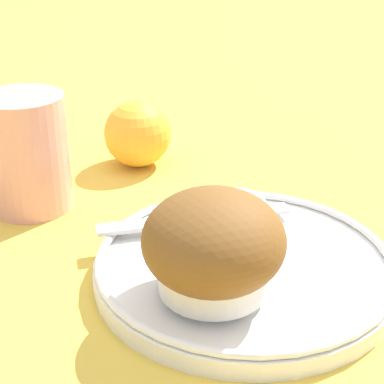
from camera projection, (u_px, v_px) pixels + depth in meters
The scene contains 8 objects.
ground_plane at pixel (225, 264), 0.50m from camera, with size 3.00×3.00×0.00m, color gold.
plate at pixel (240, 268), 0.48m from camera, with size 0.22×0.22×0.02m.
muffin at pixel (214, 247), 0.42m from camera, with size 0.10×0.10×0.07m.
cream_ramekin at pixel (233, 211), 0.51m from camera, with size 0.05×0.05×0.02m.
berry_pair at pixel (189, 225), 0.50m from camera, with size 0.02×0.01×0.01m.
butter_knife at pixel (197, 218), 0.52m from camera, with size 0.15×0.07×0.00m.
orange_fruit at pixel (138, 134), 0.66m from camera, with size 0.07×0.07×0.07m.
juice_glass at pixel (27, 153), 0.57m from camera, with size 0.07×0.07×0.10m.
Camera 1 is at (-0.26, -0.33, 0.27)m, focal length 60.00 mm.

